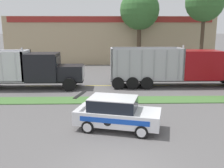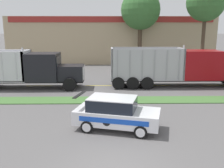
# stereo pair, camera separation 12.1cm
# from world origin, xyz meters

# --- Properties ---
(ground_plane) EXTENTS (600.00, 600.00, 0.00)m
(ground_plane) POSITION_xyz_m (0.00, 0.00, 0.00)
(ground_plane) COLOR #5B5959
(grass_verge) EXTENTS (120.00, 1.79, 0.06)m
(grass_verge) POSITION_xyz_m (0.00, 8.95, 0.03)
(grass_verge) COLOR #477538
(grass_verge) RESTS_ON ground_plane
(centre_line_3) EXTENTS (2.40, 0.14, 0.01)m
(centre_line_3) POSITION_xyz_m (-6.50, 13.85, 0.00)
(centre_line_3) COLOR yellow
(centre_line_3) RESTS_ON ground_plane
(centre_line_4) EXTENTS (2.40, 0.14, 0.01)m
(centre_line_4) POSITION_xyz_m (-1.10, 13.85, 0.00)
(centre_line_4) COLOR yellow
(centre_line_4) RESTS_ON ground_plane
(centre_line_5) EXTENTS (2.40, 0.14, 0.01)m
(centre_line_5) POSITION_xyz_m (4.30, 13.85, 0.00)
(centre_line_5) COLOR yellow
(centre_line_5) RESTS_ON ground_plane
(centre_line_6) EXTENTS (2.40, 0.14, 0.01)m
(centre_line_6) POSITION_xyz_m (9.70, 13.85, 0.00)
(centre_line_6) COLOR yellow
(centre_line_6) RESTS_ON ground_plane
(dump_truck_lead) EXTENTS (12.22, 2.66, 3.72)m
(dump_truck_lead) POSITION_xyz_m (7.05, 13.57, 1.66)
(dump_truck_lead) COLOR black
(dump_truck_lead) RESTS_ON ground_plane
(dump_truck_trail) EXTENTS (11.57, 2.71, 3.58)m
(dump_truck_trail) POSITION_xyz_m (-7.16, 13.02, 1.57)
(dump_truck_trail) COLOR black
(dump_truck_trail) RESTS_ON ground_plane
(rally_car) EXTENTS (4.60, 2.87, 1.70)m
(rally_car) POSITION_xyz_m (0.16, 3.72, 0.85)
(rally_car) COLOR white
(rally_car) RESTS_ON ground_plane
(traffic_cone) EXTENTS (0.40, 0.40, 0.68)m
(traffic_cone) POSITION_xyz_m (-1.42, 5.22, 0.33)
(traffic_cone) COLOR black
(traffic_cone) RESTS_ON ground_plane
(store_building_backdrop) EXTENTS (30.30, 12.10, 6.85)m
(store_building_backdrop) POSITION_xyz_m (0.27, 33.63, 3.43)
(store_building_backdrop) COLOR tan
(store_building_backdrop) RESTS_ON ground_plane
(tree_behind_left) EXTENTS (5.30, 5.30, 11.58)m
(tree_behind_left) POSITION_xyz_m (4.19, 26.45, 8.10)
(tree_behind_left) COLOR #473828
(tree_behind_left) RESTS_ON ground_plane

